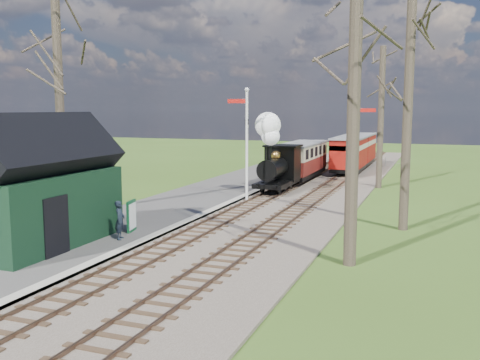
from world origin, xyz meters
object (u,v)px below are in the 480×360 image
(locomotive, at_px, (277,158))
(bench, at_px, (50,242))
(semaphore_far, at_px, (358,137))
(person, at_px, (120,220))
(station_shed, at_px, (39,188))
(semaphore_near, at_px, (246,136))
(coach, at_px, (301,159))
(sign_board, at_px, (132,216))
(red_carriage_a, at_px, (349,154))
(red_carriage_b, at_px, (359,149))

(locomotive, bearing_deg, bench, -101.06)
(semaphore_far, height_order, locomotive, semaphore_far)
(bench, height_order, person, person)
(station_shed, height_order, bench, station_shed)
(semaphore_far, relative_size, person, 3.89)
(semaphore_near, xyz_separation_m, coach, (0.77, 9.42, -2.04))
(coach, distance_m, bench, 22.56)
(locomotive, height_order, sign_board, locomotive)
(locomotive, bearing_deg, red_carriage_a, 76.38)
(station_shed, bearing_deg, semaphore_near, 73.62)
(semaphore_near, bearing_deg, person, -97.16)
(red_carriage_a, distance_m, red_carriage_b, 5.50)
(station_shed, bearing_deg, red_carriage_a, 75.22)
(red_carriage_b, relative_size, person, 3.78)
(semaphore_near, height_order, red_carriage_a, semaphore_near)
(station_shed, bearing_deg, locomotive, 74.41)
(coach, height_order, person, coach)
(coach, relative_size, bench, 4.96)
(red_carriage_b, bearing_deg, locomotive, -99.12)
(semaphore_far, relative_size, red_carriage_a, 1.03)
(semaphore_far, xyz_separation_m, coach, (-4.37, 3.42, -1.77))
(semaphore_near, height_order, locomotive, semaphore_near)
(coach, height_order, red_carriage_b, red_carriage_b)
(semaphore_near, bearing_deg, red_carriage_b, 80.26)
(semaphore_near, height_order, red_carriage_b, semaphore_near)
(semaphore_far, height_order, person, semaphore_far)
(semaphore_far, xyz_separation_m, red_carriage_a, (-1.77, 8.14, -1.74))
(semaphore_far, bearing_deg, coach, 141.94)
(bench, relative_size, person, 1.03)
(semaphore_far, height_order, red_carriage_b, semaphore_far)
(person, bearing_deg, semaphore_far, -37.44)
(red_carriage_b, xyz_separation_m, person, (-4.67, -29.96, -0.68))
(station_shed, xyz_separation_m, person, (2.23, 1.68, -1.33))
(red_carriage_b, bearing_deg, station_shed, -102.30)
(red_carriage_a, xyz_separation_m, person, (-4.67, -24.46, -0.68))
(semaphore_far, distance_m, bench, 20.53)
(station_shed, relative_size, coach, 0.84)
(station_shed, xyz_separation_m, sign_board, (1.96, 2.93, -1.44))
(locomotive, distance_m, bench, 16.62)
(station_shed, distance_m, bench, 2.19)
(bench, bearing_deg, semaphore_near, 79.37)
(coach, bearing_deg, station_shed, -101.34)
(semaphore_near, relative_size, red_carriage_b, 1.12)
(bench, xyz_separation_m, person, (1.12, 2.56, 0.34))
(red_carriage_a, bearing_deg, red_carriage_b, 90.00)
(semaphore_near, height_order, bench, semaphore_near)
(red_carriage_b, bearing_deg, sign_board, -99.75)
(red_carriage_b, bearing_deg, semaphore_far, -82.59)
(semaphore_far, distance_m, red_carriage_a, 8.51)
(station_shed, height_order, locomotive, station_shed)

